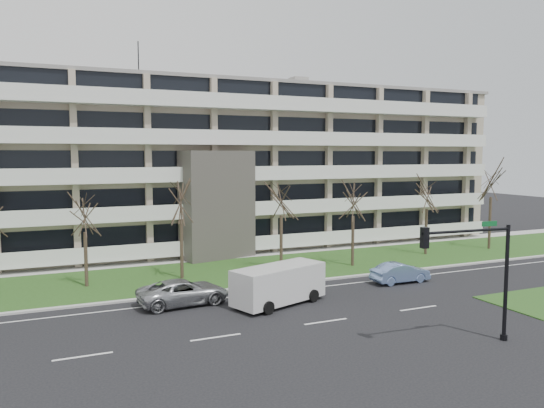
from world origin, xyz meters
name	(u,v)px	position (x,y,z in m)	size (l,w,h in m)	color
ground	(326,322)	(0.00, 0.00, 0.00)	(160.00, 160.00, 0.00)	black
grass_verge	(240,271)	(0.00, 13.00, 0.03)	(90.00, 10.00, 0.06)	#244316
curb	(266,286)	(0.00, 8.00, 0.06)	(90.00, 0.35, 0.12)	#B2B2AD
sidewalk	(218,258)	(0.00, 18.50, 0.04)	(90.00, 2.00, 0.08)	#B2B2AD
lane_edge_line	(275,292)	(0.00, 6.50, 0.01)	(90.00, 0.12, 0.01)	white
apartment_building	(195,166)	(-0.01, 25.32, 7.61)	(60.50, 15.10, 18.75)	tan
silver_pickup	(184,292)	(-6.03, 6.09, 0.74)	(2.44, 5.30, 1.47)	#ACAEB3
blue_sedan	(400,273)	(8.81, 5.40, 0.68)	(1.44, 4.12, 1.36)	#7F9FDD
white_van	(280,281)	(-0.85, 3.98, 1.34)	(6.15, 3.93, 2.24)	silver
traffic_signal	(479,265)	(4.72, -5.65, 3.68)	(4.91, 0.63, 5.69)	black
tree_2	(84,211)	(-10.88, 12.63, 5.05)	(3.25, 3.25, 6.51)	#382B21
tree_3	(181,196)	(-4.56, 12.37, 5.85)	(3.76, 3.76, 7.52)	#382B21
tree_4	(281,194)	(2.96, 12.12, 5.76)	(3.71, 3.71, 7.42)	#382B21
tree_5	(353,196)	(8.67, 11.21, 5.47)	(3.52, 3.52, 7.04)	#382B21
tree_6	(427,191)	(17.07, 12.75, 5.54)	(3.57, 3.57, 7.13)	#382B21
tree_7	(492,177)	(24.21, 12.57, 6.68)	(4.30, 4.30, 8.59)	#382B21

